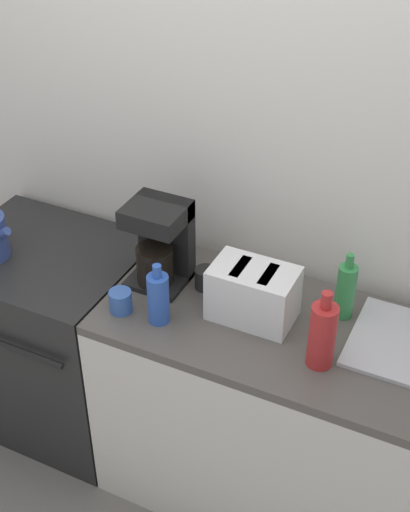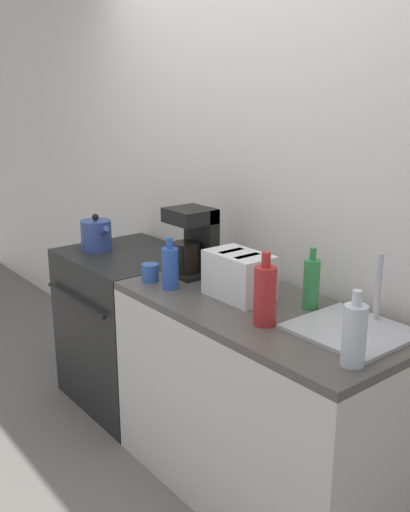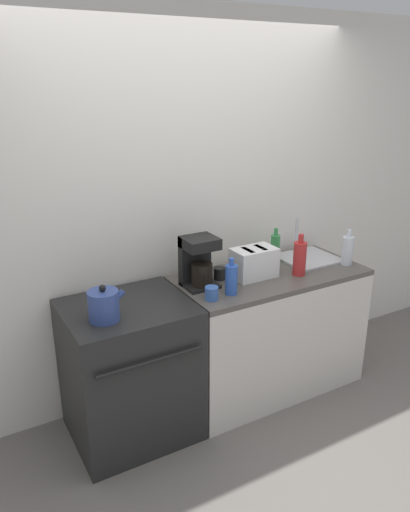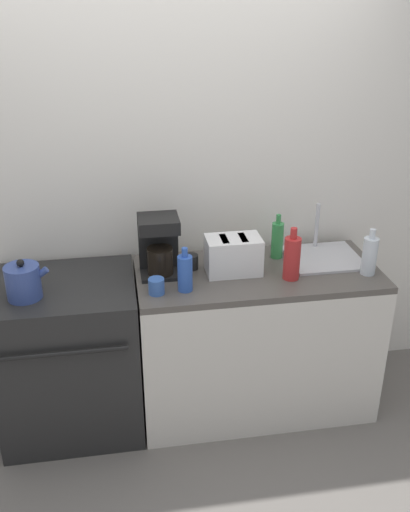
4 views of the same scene
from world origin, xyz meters
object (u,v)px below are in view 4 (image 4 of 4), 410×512
object	(u,v)px
toaster	(233,255)
bottle_red	(292,258)
bottle_blue	(185,273)
stove	(70,354)
coffee_maker	(159,244)
cup_black	(191,262)
kettle	(24,282)
cup_blue	(156,286)
bottle_green	(277,240)
bottle_clear	(370,255)

from	to	relation	value
toaster	bottle_red	distance (m)	0.31
bottle_blue	stove	bearing A→B (deg)	165.65
bottle_red	stove	bearing A→B (deg)	174.25
coffee_maker	cup_black	world-z (taller)	coffee_maker
coffee_maker	bottle_blue	distance (m)	0.26
kettle	coffee_maker	bearing A→B (deg)	13.62
bottle_red	cup_black	world-z (taller)	bottle_red
stove	bottle_red	world-z (taller)	bottle_red
cup_black	coffee_maker	bearing A→B (deg)	-172.73
cup_black	cup_blue	distance (m)	0.33
bottle_red	cup_blue	world-z (taller)	bottle_red
cup_blue	bottle_red	bearing A→B (deg)	4.15
bottle_green	bottle_blue	size ratio (longest dim) A/B	1.10
kettle	bottle_clear	distance (m)	1.80
toaster	bottle_red	size ratio (longest dim) A/B	1.02
bottle_red	cup_black	distance (m)	0.55
coffee_maker	bottle_green	bearing A→B (deg)	7.39
bottle_clear	kettle	bearing A→B (deg)	179.14
coffee_maker	cup_blue	distance (m)	0.27
kettle	bottle_blue	size ratio (longest dim) A/B	0.91
bottle_red	cup_blue	bearing A→B (deg)	-175.85
bottle_clear	bottle_blue	distance (m)	1.00
bottle_red	bottle_blue	bearing A→B (deg)	-176.01
bottle_green	cup_blue	size ratio (longest dim) A/B	3.15
stove	coffee_maker	xyz separation A→B (m)	(0.52, 0.06, 0.60)
bottle_blue	cup_blue	size ratio (longest dim) A/B	2.85
cup_blue	bottle_blue	bearing A→B (deg)	4.79
stove	bottle_green	distance (m)	1.32
coffee_maker	cup_black	xyz separation A→B (m)	(0.17, 0.02, -0.13)
kettle	coffee_maker	distance (m)	0.71
toaster	coffee_maker	bearing A→B (deg)	172.02
cup_black	cup_blue	xyz separation A→B (m)	(-0.21, -0.25, 0.00)
bottle_green	bottle_clear	bearing A→B (deg)	-33.25
coffee_maker	kettle	bearing A→B (deg)	-166.38
bottle_blue	toaster	bearing A→B (deg)	30.01
bottle_blue	cup_blue	xyz separation A→B (m)	(-0.15, -0.01, -0.06)
bottle_clear	bottle_green	bearing A→B (deg)	146.75
cup_black	bottle_clear	bearing A→B (deg)	-12.99
cup_black	toaster	bearing A→B (deg)	-19.38
kettle	bottle_green	size ratio (longest dim) A/B	0.83
stove	toaster	bearing A→B (deg)	0.20
kettle	cup_black	size ratio (longest dim) A/B	2.67
bottle_clear	stove	bearing A→B (deg)	175.25
bottle_red	bottle_green	bearing A→B (deg)	90.57
bottle_blue	bottle_green	bearing A→B (deg)	28.36
coffee_maker	toaster	bearing A→B (deg)	-7.98
stove	cup_blue	distance (m)	0.70
coffee_maker	cup_black	size ratio (longest dim) A/B	4.08
bottle_clear	cup_black	world-z (taller)	bottle_clear
coffee_maker	cup_blue	xyz separation A→B (m)	(-0.04, -0.23, -0.13)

